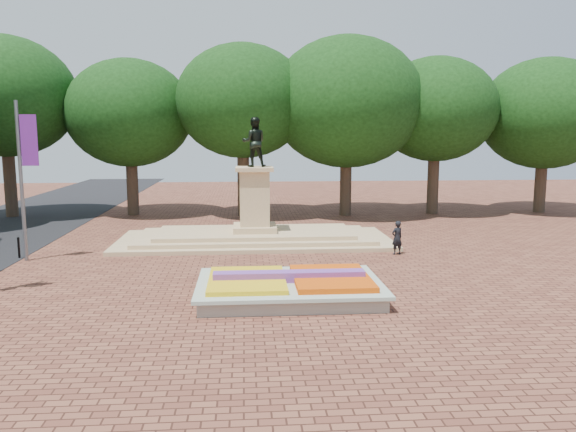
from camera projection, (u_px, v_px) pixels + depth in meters
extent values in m
plane|color=brown|center=(259.00, 282.00, 21.24)|extent=(90.00, 90.00, 0.00)
cube|color=gray|center=(289.00, 291.00, 19.31)|extent=(6.00, 4.00, 0.45)
cube|color=#B5C3B1|center=(289.00, 283.00, 19.27)|extent=(6.30, 4.30, 0.12)
cube|color=#E3570C|center=(331.00, 278.00, 19.36)|extent=(2.60, 3.40, 0.22)
cube|color=yellow|center=(247.00, 280.00, 19.15)|extent=(2.60, 3.40, 0.18)
cube|color=#673491|center=(289.00, 277.00, 19.24)|extent=(5.20, 0.55, 0.38)
cube|color=tan|center=(255.00, 240.00, 29.12)|extent=(14.00, 6.00, 0.20)
cube|color=tan|center=(255.00, 236.00, 29.09)|extent=(12.00, 5.00, 0.20)
cube|color=tan|center=(255.00, 233.00, 29.06)|extent=(10.00, 4.00, 0.20)
cube|color=tan|center=(255.00, 228.00, 29.02)|extent=(2.20, 2.20, 0.30)
cube|color=tan|center=(255.00, 198.00, 28.80)|extent=(1.50, 1.50, 2.80)
cube|color=tan|center=(254.00, 169.00, 28.58)|extent=(1.90, 1.90, 0.20)
imported|color=black|center=(254.00, 142.00, 28.38)|extent=(1.22, 0.95, 2.50)
cylinder|color=#34251C|center=(13.00, 188.00, 37.49)|extent=(0.80, 0.80, 4.00)
ellipsoid|color=black|center=(7.00, 116.00, 36.81)|extent=(8.80, 8.80, 7.48)
cylinder|color=#34251C|center=(134.00, 187.00, 38.10)|extent=(0.80, 0.80, 4.00)
ellipsoid|color=black|center=(131.00, 117.00, 37.41)|extent=(8.80, 8.80, 7.48)
cylinder|color=#34251C|center=(237.00, 186.00, 38.63)|extent=(0.80, 0.80, 4.00)
ellipsoid|color=black|center=(237.00, 117.00, 37.94)|extent=(8.80, 8.80, 7.48)
cylinder|color=#34251C|center=(338.00, 185.00, 39.16)|extent=(0.80, 0.80, 4.00)
ellipsoid|color=black|center=(339.00, 117.00, 38.48)|extent=(8.80, 8.80, 7.48)
cylinder|color=#34251C|center=(436.00, 185.00, 39.69)|extent=(0.80, 0.80, 4.00)
ellipsoid|color=black|center=(438.00, 117.00, 39.01)|extent=(8.80, 8.80, 7.48)
cylinder|color=#34251C|center=(531.00, 184.00, 40.22)|extent=(0.80, 0.80, 4.00)
ellipsoid|color=black|center=(535.00, 118.00, 39.54)|extent=(8.80, 8.80, 7.48)
cylinder|color=slate|center=(21.00, 182.00, 24.40)|extent=(0.16, 0.16, 7.00)
cube|color=#6E218C|center=(29.00, 140.00, 24.17)|extent=(0.70, 0.04, 2.20)
cylinder|color=black|center=(19.00, 248.00, 25.30)|extent=(0.10, 0.10, 0.90)
sphere|color=black|center=(18.00, 238.00, 25.23)|extent=(0.12, 0.12, 0.12)
imported|color=black|center=(397.00, 238.00, 26.06)|extent=(0.68, 0.57, 1.58)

